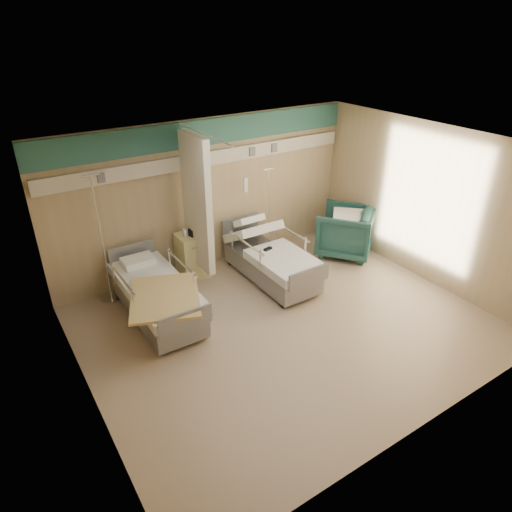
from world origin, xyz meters
The scene contains 13 objects.
ground centered at (0.00, 0.00, 0.00)m, with size 6.00×5.00×0.00m, color gray.
room_walls centered at (-0.03, 0.25, 1.86)m, with size 6.04×5.04×2.82m.
bed_right centered at (0.60, 1.30, 0.32)m, with size 1.00×2.16×0.63m, color silver, non-canonical shape.
bed_left centered at (-1.60, 1.30, 0.32)m, with size 1.00×2.16×0.63m, color silver, non-canonical shape.
bedside_cabinet centered at (-0.55, 2.20, 0.42)m, with size 0.50×0.48×0.85m, color #DAD588.
visitor_armchair centered at (2.45, 1.36, 0.48)m, with size 1.03×1.06×0.97m, color #1C4744.
waffle_blanket centered at (2.47, 1.32, 1.01)m, with size 0.69×0.61×0.08m, color silver.
iv_stand_right centered at (1.10, 2.16, 0.37)m, with size 0.32×0.32×1.81m.
iv_stand_left centered at (-2.08, 2.28, 0.45)m, with size 0.40×0.40×2.22m.
call_remote centered at (0.52, 1.31, 0.65)m, with size 0.16×0.07×0.04m, color black.
tan_blanket centered at (-1.64, 0.84, 0.65)m, with size 0.99×1.24×0.04m, color tan.
toiletry_bag centered at (-0.48, 2.16, 0.91)m, with size 0.23×0.14×0.12m, color black.
white_cup centered at (-0.65, 2.19, 0.92)m, with size 0.09×0.09×0.14m, color white.
Camera 1 is at (-3.61, -4.65, 4.35)m, focal length 32.00 mm.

